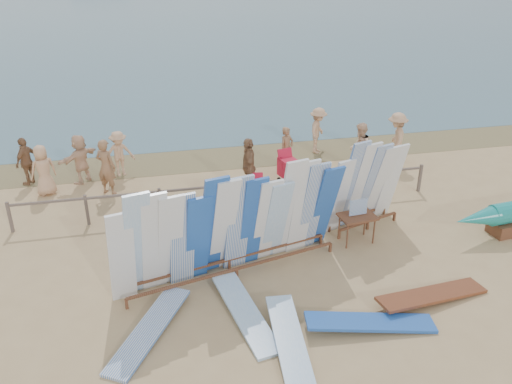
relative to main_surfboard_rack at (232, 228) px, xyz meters
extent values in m
plane|color=tan|center=(0.49, 0.21, -1.25)|extent=(160.00, 160.00, 0.00)
cube|color=olive|center=(0.49, 7.41, -1.25)|extent=(40.00, 2.60, 0.01)
cube|color=#67574E|center=(0.49, 3.21, -0.45)|extent=(12.00, 0.06, 0.06)
cube|color=#67574E|center=(-5.51, 3.21, -0.80)|extent=(0.08, 0.08, 0.90)
cube|color=#67574E|center=(-3.51, 3.21, -0.80)|extent=(0.08, 0.08, 0.90)
cube|color=#67574E|center=(-1.51, 3.21, -0.80)|extent=(0.08, 0.08, 0.90)
cube|color=#67574E|center=(0.49, 3.21, -0.80)|extent=(0.08, 0.08, 0.90)
cube|color=#67574E|center=(2.49, 3.21, -0.80)|extent=(0.08, 0.08, 0.90)
cube|color=#67574E|center=(4.49, 3.21, -0.80)|extent=(0.08, 0.08, 0.90)
cube|color=#67574E|center=(6.49, 3.21, -0.80)|extent=(0.08, 0.08, 0.90)
cube|color=brown|center=(0.06, -0.21, -1.00)|extent=(5.09, 1.32, 0.06)
cube|color=brown|center=(-0.05, 0.22, -1.00)|extent=(5.09, 1.32, 0.06)
cube|color=white|center=(-2.47, -0.62, -0.09)|extent=(0.66, 0.62, 2.33)
cube|color=#91BCE9|center=(-2.12, -0.53, 0.12)|extent=(0.73, 0.89, 2.75)
cube|color=white|center=(-1.77, -0.44, 0.07)|extent=(0.71, 0.84, 2.66)
cube|color=white|center=(-1.43, -0.36, 0.01)|extent=(0.73, 0.90, 2.53)
cube|color=white|center=(-1.16, -0.29, -0.02)|extent=(0.68, 0.70, 2.47)
cube|color=blue|center=(-0.81, -0.20, -0.08)|extent=(0.70, 0.78, 2.35)
cube|color=blue|center=(-0.46, -0.11, 0.13)|extent=(0.75, 1.01, 2.78)
cube|color=white|center=(-0.19, -0.05, 0.08)|extent=(0.76, 1.03, 2.66)
cube|color=white|center=(0.15, 0.04, 0.06)|extent=(0.69, 0.75, 2.62)
cube|color=blue|center=(0.50, 0.13, 0.00)|extent=(0.70, 0.80, 2.51)
cube|color=white|center=(0.85, 0.21, -0.06)|extent=(0.72, 0.85, 2.39)
cube|color=#91BCE9|center=(1.12, 0.28, -0.12)|extent=(0.72, 0.87, 2.27)
cube|color=white|center=(1.47, 0.37, 0.13)|extent=(0.71, 0.84, 2.76)
cube|color=white|center=(1.82, 0.45, 0.08)|extent=(0.69, 0.75, 2.68)
cube|color=white|center=(2.08, 0.52, 0.03)|extent=(0.70, 0.80, 2.56)
cube|color=blue|center=(2.43, 0.61, -0.05)|extent=(0.74, 0.94, 2.41)
cube|color=brown|center=(3.98, 1.29, -1.01)|extent=(1.89, 0.67, 0.06)
cube|color=brown|center=(3.84, 1.70, -1.01)|extent=(1.89, 0.67, 0.06)
cube|color=white|center=(3.04, 1.21, -0.13)|extent=(0.70, 0.72, 2.26)
cube|color=white|center=(3.40, 1.33, 0.09)|extent=(0.74, 0.87, 2.70)
cube|color=white|center=(3.76, 1.45, 0.04)|extent=(0.75, 0.89, 2.59)
cube|color=white|center=(4.11, 1.56, -0.02)|extent=(0.75, 0.90, 2.48)
cube|color=white|center=(4.39, 1.65, -0.07)|extent=(0.76, 0.91, 2.37)
cube|color=white|center=(4.75, 1.77, -0.10)|extent=(0.70, 0.73, 2.31)
cube|color=brown|center=(7.37, 0.27, -1.07)|extent=(0.57, 0.66, 0.36)
cone|color=teal|center=(6.47, 0.18, -0.61)|extent=(1.26, 0.69, 0.56)
cube|color=brown|center=(3.42, 0.76, -0.51)|extent=(0.99, 0.75, 0.05)
cube|color=white|center=(3.42, 0.76, -0.24)|extent=(0.49, 0.08, 0.44)
cube|color=#91BCE9|center=(-0.02, -1.65, -1.25)|extent=(1.05, 2.76, 0.22)
cube|color=brown|center=(4.14, -1.97, -1.25)|extent=(2.75, 1.04, 0.29)
cube|color=white|center=(-2.04, -1.78, -1.25)|extent=(1.88, 2.60, 0.22)
cube|color=#91BCE9|center=(0.64, -2.83, -1.25)|extent=(0.76, 2.73, 0.31)
cube|color=blue|center=(2.43, -2.56, -1.25)|extent=(2.75, 0.95, 0.29)
cube|color=red|center=(1.33, 3.68, -0.96)|extent=(0.57, 0.54, 0.05)
cube|color=red|center=(1.37, 3.90, -0.71)|extent=(0.52, 0.23, 0.50)
cube|color=red|center=(2.69, 4.29, -0.96)|extent=(0.64, 0.61, 0.05)
cube|color=red|center=(2.61, 4.50, -0.70)|extent=(0.53, 0.32, 0.51)
cube|color=red|center=(2.62, 4.45, -0.66)|extent=(0.65, 0.89, 0.59)
cube|color=red|center=(2.55, 4.77, -0.29)|extent=(0.51, 0.28, 0.37)
imported|color=beige|center=(-3.84, 6.15, -0.45)|extent=(1.39, 1.42, 1.62)
imported|color=#8C6042|center=(-3.00, 5.11, -0.36)|extent=(0.74, 0.66, 1.78)
imported|color=tan|center=(-2.64, 6.45, -0.49)|extent=(1.06, 0.64, 1.54)
imported|color=#8C6042|center=(1.24, 4.16, -0.34)|extent=(0.56, 1.11, 1.83)
imported|color=#8C6042|center=(-5.52, 6.37, -0.46)|extent=(0.80, 1.00, 1.58)
imported|color=#8C6042|center=(2.86, 5.68, -0.49)|extent=(0.64, 0.55, 1.53)
imported|color=beige|center=(5.19, 5.02, -0.39)|extent=(0.73, 0.93, 1.72)
imported|color=tan|center=(6.70, 5.46, -0.33)|extent=(0.90, 1.28, 1.84)
imported|color=tan|center=(-4.89, 5.47, -0.45)|extent=(0.87, 0.68, 1.60)
imported|color=tan|center=(4.39, 7.02, -0.41)|extent=(0.94, 1.17, 1.69)
camera|label=1|loc=(-1.74, -10.69, 6.18)|focal=38.00mm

